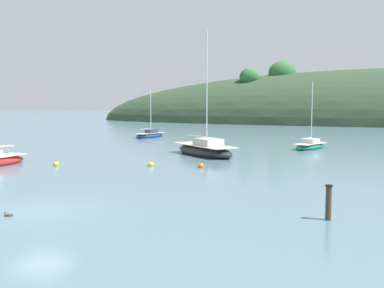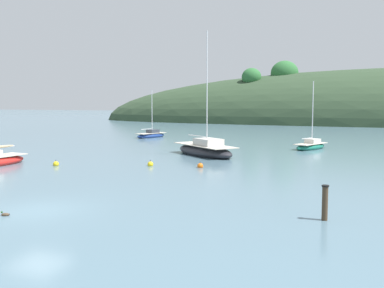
{
  "view_description": "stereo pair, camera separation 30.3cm",
  "coord_description": "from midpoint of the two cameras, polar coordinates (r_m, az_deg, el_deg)",
  "views": [
    {
      "loc": [
        12.85,
        -16.06,
        4.84
      ],
      "look_at": [
        0.0,
        20.0,
        1.2
      ],
      "focal_mm": 41.8,
      "sensor_mm": 36.0,
      "label": 1
    },
    {
      "loc": [
        13.14,
        -15.95,
        4.84
      ],
      "look_at": [
        0.0,
        20.0,
        1.2
      ],
      "focal_mm": 41.8,
      "sensor_mm": 36.0,
      "label": 2
    }
  ],
  "objects": [
    {
      "name": "jetty_piling",
      "position": [
        19.19,
        17.04,
        -7.13
      ],
      "size": [
        0.3,
        0.3,
        1.46
      ],
      "color": "#423323",
      "rests_on": "ground"
    },
    {
      "name": "sailboat_yellow_far",
      "position": [
        47.3,
        15.1,
        -0.24
      ],
      "size": [
        3.47,
        5.08,
        7.08
      ],
      "color": "#196B56",
      "rests_on": "ground"
    },
    {
      "name": "sailboat_grey_yawl",
      "position": [
        40.36,
        1.87,
        -0.8
      ],
      "size": [
        7.78,
        7.11,
        11.33
      ],
      "color": "#232328",
      "rests_on": "ground"
    },
    {
      "name": "mooring_buoy_channel",
      "position": [
        35.34,
        -16.73,
        -2.47
      ],
      "size": [
        0.44,
        0.44,
        0.54
      ],
      "color": "yellow",
      "rests_on": "ground"
    },
    {
      "name": "duck_lone_left",
      "position": [
        20.74,
        -22.34,
        -8.33
      ],
      "size": [
        0.41,
        0.3,
        0.24
      ],
      "color": "#473828",
      "rests_on": "ground"
    },
    {
      "name": "sailboat_orange_cutter",
      "position": [
        60.82,
        -5.09,
        1.15
      ],
      "size": [
        3.18,
        5.19,
        6.56
      ],
      "color": "navy",
      "rests_on": "ground"
    },
    {
      "name": "ground_plane",
      "position": [
        21.18,
        -18.67,
        -8.07
      ],
      "size": [
        400.0,
        400.0,
        0.0
      ],
      "primitive_type": "plane",
      "color": "slate"
    },
    {
      "name": "mooring_buoy_outer",
      "position": [
        33.86,
        -5.08,
        -2.6
      ],
      "size": [
        0.44,
        0.44,
        0.54
      ],
      "color": "yellow",
      "rests_on": "ground"
    },
    {
      "name": "mooring_buoy_inner",
      "position": [
        32.89,
        1.32,
        -2.82
      ],
      "size": [
        0.44,
        0.44,
        0.54
      ],
      "color": "orange",
      "rests_on": "ground"
    }
  ]
}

